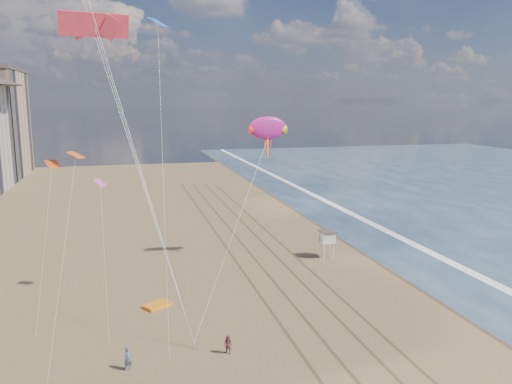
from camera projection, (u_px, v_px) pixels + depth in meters
wet_sand at (363, 234)px, 71.17m from camera, size 260.00×260.00×0.00m
foam at (389, 232)px, 72.21m from camera, size 260.00×260.00×0.00m
tracks at (272, 266)px, 57.54m from camera, size 7.68×120.00×0.01m
lifeguard_stand at (327, 237)px, 60.03m from camera, size 1.85×1.85×3.35m
grounded_kite at (157, 305)px, 46.07m from camera, size 2.89×2.63×0.28m
show_kite at (268, 128)px, 56.64m from camera, size 7.87×9.70×26.10m
kite_flyer_a at (128, 359)px, 35.05m from camera, size 0.74×0.61×1.74m
kite_flyer_b at (228, 345)px, 37.28m from camera, size 0.92×0.91×1.50m
small_kites at (101, 119)px, 42.93m from camera, size 11.74×11.59×14.73m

